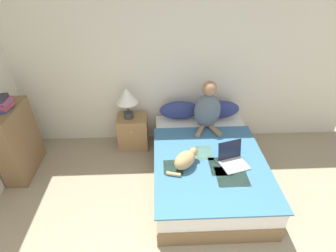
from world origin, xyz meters
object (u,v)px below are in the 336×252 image
at_px(person_sitting, 208,109).
at_px(bookshelf, 17,142).
at_px(book_stack_top, 1,104).
at_px(bed, 207,167).
at_px(table_lamp, 127,97).
at_px(nightstand, 133,132).
at_px(laptop_open, 233,160).
at_px(pillow_near, 180,110).
at_px(cat_tabby, 185,160).
at_px(pillow_far, 219,109).

bearing_deg(person_sitting, bookshelf, -173.70).
relative_size(person_sitting, book_stack_top, 2.88).
xyz_separation_m(bed, person_sitting, (0.07, 0.59, 0.55)).
distance_m(table_lamp, book_stack_top, 1.56).
bearing_deg(table_lamp, nightstand, -1.76).
bearing_deg(laptop_open, table_lamp, 127.35).
height_order(bed, pillow_near, pillow_near).
height_order(pillow_near, laptop_open, pillow_near).
bearing_deg(pillow_near, laptop_open, -61.55).
xyz_separation_m(pillow_near, person_sitting, (0.37, -0.26, 0.17)).
bearing_deg(laptop_open, bed, 127.53).
bearing_deg(cat_tabby, laptop_open, -43.38).
bearing_deg(table_lamp, book_stack_top, -161.24).
height_order(nightstand, table_lamp, table_lamp).
distance_m(pillow_far, cat_tabby, 1.24).
distance_m(person_sitting, bookshelf, 2.63).
relative_size(cat_tabby, book_stack_top, 1.61).
relative_size(bed, person_sitting, 2.68).
bearing_deg(pillow_far, person_sitting, -132.46).
relative_size(table_lamp, book_stack_top, 1.90).
height_order(cat_tabby, laptop_open, laptop_open).
relative_size(pillow_far, bookshelf, 0.61).
bearing_deg(table_lamp, cat_tabby, -53.52).
distance_m(bed, person_sitting, 0.81).
bearing_deg(book_stack_top, bed, -6.92).
height_order(person_sitting, table_lamp, person_sitting).
distance_m(pillow_near, pillow_far, 0.61).
height_order(laptop_open, bookshelf, bookshelf).
xyz_separation_m(person_sitting, cat_tabby, (-0.39, -0.81, -0.21)).
bearing_deg(laptop_open, pillow_near, 102.45).
bearing_deg(person_sitting, cat_tabby, -115.41).
bearing_deg(pillow_far, cat_tabby, -120.20).
distance_m(person_sitting, cat_tabby, 0.93).
height_order(person_sitting, nightstand, person_sitting).
bearing_deg(person_sitting, laptop_open, -75.89).
bearing_deg(person_sitting, table_lamp, 169.52).
relative_size(bed, nightstand, 3.68).
relative_size(nightstand, table_lamp, 1.10).
xyz_separation_m(pillow_far, laptop_open, (-0.04, -1.05, -0.09)).
xyz_separation_m(pillow_near, cat_tabby, (-0.02, -1.07, -0.04)).
bearing_deg(book_stack_top, cat_tabby, -13.41).
bearing_deg(book_stack_top, pillow_far, 10.87).
bearing_deg(bookshelf, person_sitting, 6.30).
distance_m(bed, cat_tabby, 0.51).
height_order(pillow_far, table_lamp, table_lamp).
xyz_separation_m(cat_tabby, book_stack_top, (-2.22, 0.53, 0.52)).
distance_m(bed, pillow_far, 0.98).
xyz_separation_m(pillow_far, person_sitting, (-0.24, -0.26, 0.17)).
bearing_deg(nightstand, pillow_near, 4.00).
distance_m(laptop_open, book_stack_top, 2.90).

